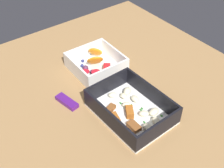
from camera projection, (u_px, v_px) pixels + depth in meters
The scene contains 4 objects.
table_surface at pixel (109, 89), 84.59cm from camera, with size 80.00×80.00×2.00cm, color #9E7547.
pasta_container at pixel (131, 109), 74.75cm from camera, with size 20.79×15.59×5.58cm.
fruit_bowl at pixel (95, 64), 88.90cm from camera, with size 14.59×14.62×5.54cm.
candy_bar at pixel (67, 102), 78.44cm from camera, with size 7.00×2.40×1.20cm, color #51197A.
Camera 1 is at (-50.81, 36.97, 57.66)cm, focal length 46.88 mm.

